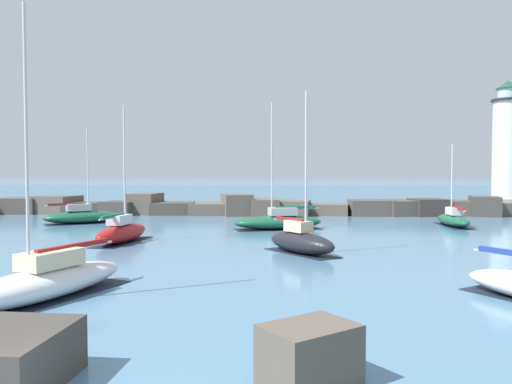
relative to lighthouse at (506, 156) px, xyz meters
The scene contains 10 objects.
open_sea_beyond 65.90m from the lighthouse, 116.48° to the left, with size 400.00×116.00×0.01m.
breakwater_jetty 30.37m from the lighthouse, behind, with size 64.17×6.27×2.35m.
lighthouse is the anchor object (origin of this frame).
sailboat_moored_0 16.87m from the lighthouse, 129.32° to the right, with size 1.98×6.47×7.20m.
sailboat_moored_3 30.24m from the lighthouse, 148.92° to the right, with size 7.84×4.27×10.48m.
sailboat_moored_4 45.44m from the lighthouse, 165.50° to the right, with size 7.15×5.63×8.81m.
sailboat_moored_5 43.41m from the lighthouse, 147.04° to the right, with size 2.86×6.44×9.32m.
sailboat_moored_6 51.85m from the lighthouse, 131.89° to the right, with size 5.16×8.23×10.90m.
sailboat_moored_7 36.96m from the lighthouse, 131.42° to the right, with size 4.66×5.34×9.47m.
mooring_buoy_orange_near 32.86m from the lighthouse, 136.30° to the right, with size 0.63×0.63×0.83m.
Camera 1 is at (3.65, -8.15, 4.83)m, focal length 35.00 mm.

